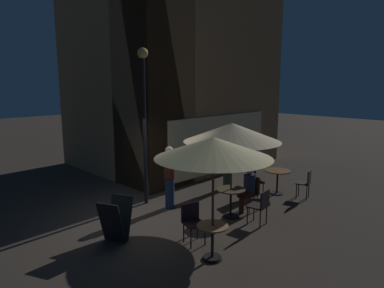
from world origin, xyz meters
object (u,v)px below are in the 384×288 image
Objects in this scene: cafe_table_0 at (231,196)px; cafe_chair_2 at (192,219)px; patron_standing_2 at (227,163)px; patron_standing_1 at (170,177)px; cafe_chair_4 at (254,179)px; street_lamp_near_corner at (144,103)px; patio_umbrella_1 at (213,148)px; menu_sandwich_board at (116,220)px; cafe_chair_1 at (251,190)px; cafe_chair_3 at (306,181)px; patron_seated_0 at (248,186)px; patio_umbrella_0 at (232,133)px; cafe_table_2 at (277,176)px; cafe_table_1 at (212,236)px; cafe_chair_0 at (261,204)px.

cafe_chair_2 is (-1.73, -0.31, -0.03)m from cafe_table_0.
patron_standing_2 reaches higher than cafe_chair_2.
cafe_chair_4 is at bearing -72.04° from patron_standing_1.
street_lamp_near_corner is 3.77m from patio_umbrella_1.
menu_sandwich_board is 3.85m from cafe_chair_1.
menu_sandwich_board is 0.99× the size of cafe_chair_4.
street_lamp_near_corner reaches higher than cafe_chair_3.
patron_seated_0 is at bearing 0.00° from cafe_chair_1.
menu_sandwich_board is 0.39× the size of patio_umbrella_1.
patron_standing_1 is at bearing 112.73° from patio_umbrella_0.
cafe_chair_3 is at bearing -40.30° from menu_sandwich_board.
patio_umbrella_0 reaches higher than patio_umbrella_1.
menu_sandwich_board is at bearing -9.96° from patron_seated_0.
cafe_table_1 is at bearing -164.04° from cafe_table_2.
menu_sandwich_board is 2.87m from patio_umbrella_1.
cafe_chair_2 is at bearing 65.88° from cafe_chair_0.
street_lamp_near_corner is 1.78× the size of patio_umbrella_1.
cafe_chair_3 is (0.24, -0.84, -0.04)m from cafe_table_2.
menu_sandwich_board is 1.12× the size of cafe_chair_2.
patron_standing_2 is at bearing 6.16° from cafe_chair_3.
street_lamp_near_corner reaches higher than cafe_chair_2.
cafe_chair_3 is (3.72, -3.10, -2.40)m from street_lamp_near_corner.
cafe_chair_3 is at bearing -39.82° from street_lamp_near_corner.
cafe_chair_1 reaches higher than cafe_table_2.
menu_sandwich_board is 3.05m from cafe_table_0.
street_lamp_near_corner is 4.61× the size of cafe_chair_1.
cafe_table_2 is at bearing -0.00° from cafe_chair_3.
cafe_chair_3 is 0.70× the size of patron_seated_0.
patio_umbrella_0 is 2.23m from patron_standing_1.
menu_sandwich_board is 1.22× the size of cafe_table_2.
patron_standing_2 is (1.05, 1.73, 0.28)m from cafe_chair_1.
patron_standing_1 reaches higher than cafe_chair_3.
cafe_chair_4 is (4.64, -0.43, 0.09)m from menu_sandwich_board.
patron_standing_1 is at bearing 40.74° from cafe_chair_3.
cafe_chair_0 is (2.09, 0.28, -1.72)m from patio_umbrella_1.
cafe_chair_1 is at bearing -5.47° from patio_umbrella_0.
cafe_chair_1 reaches higher than cafe_chair_3.
cafe_chair_4 reaches higher than cafe_chair_1.
cafe_table_1 is 2.88m from patio_umbrella_0.
cafe_chair_3 reaches higher than cafe_table_1.
cafe_table_1 is 4.05m from cafe_chair_4.
menu_sandwich_board reaches higher than cafe_table_1.
cafe_table_0 is at bearing -176.19° from cafe_table_2.
cafe_chair_2 is at bearing 69.69° from cafe_chair_3.
patron_standing_2 is (3.84, 2.78, 0.37)m from cafe_table_1.
cafe_chair_3 reaches higher than cafe_table_0.
cafe_table_2 is at bearing -128.19° from patron_standing_2.
patron_seated_0 is at bearing -131.82° from cafe_chair_4.
cafe_table_0 is 0.89× the size of cafe_chair_2.
cafe_chair_2 is 4.54m from cafe_chair_3.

